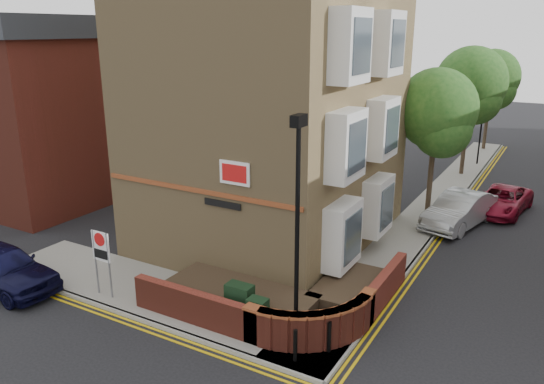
{
  "coord_description": "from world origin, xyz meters",
  "views": [
    {
      "loc": [
        7.41,
        -10.24,
        8.4
      ],
      "look_at": [
        -0.76,
        4.0,
        3.34
      ],
      "focal_mm": 35.0,
      "sensor_mm": 36.0,
      "label": 1
    }
  ],
  "objects_px": {
    "zone_sign": "(101,252)",
    "silver_car_near": "(459,210)",
    "utility_cabinet_large": "(240,303)",
    "lamppost": "(297,233)",
    "navy_hatchback": "(2,267)"
  },
  "relations": [
    {
      "from": "silver_car_near",
      "to": "navy_hatchback",
      "type": "bearing_deg",
      "value": -117.64
    },
    {
      "from": "utility_cabinet_large",
      "to": "zone_sign",
      "type": "xyz_separation_m",
      "value": [
        -4.7,
        -0.8,
        0.92
      ]
    },
    {
      "from": "lamppost",
      "to": "silver_car_near",
      "type": "distance_m",
      "value": 12.29
    },
    {
      "from": "silver_car_near",
      "to": "utility_cabinet_large",
      "type": "bearing_deg",
      "value": -94.6
    },
    {
      "from": "lamppost",
      "to": "utility_cabinet_large",
      "type": "bearing_deg",
      "value": 176.99
    },
    {
      "from": "lamppost",
      "to": "silver_car_near",
      "type": "bearing_deg",
      "value": 80.42
    },
    {
      "from": "zone_sign",
      "to": "navy_hatchback",
      "type": "xyz_separation_m",
      "value": [
        -3.51,
        -1.19,
        -0.88
      ]
    },
    {
      "from": "lamppost",
      "to": "utility_cabinet_large",
      "type": "relative_size",
      "value": 5.25
    },
    {
      "from": "lamppost",
      "to": "utility_cabinet_large",
      "type": "xyz_separation_m",
      "value": [
        -1.9,
        0.1,
        -2.62
      ]
    },
    {
      "from": "lamppost",
      "to": "navy_hatchback",
      "type": "relative_size",
      "value": 1.41
    },
    {
      "from": "utility_cabinet_large",
      "to": "navy_hatchback",
      "type": "height_order",
      "value": "navy_hatchback"
    },
    {
      "from": "utility_cabinet_large",
      "to": "navy_hatchback",
      "type": "bearing_deg",
      "value": -166.38
    },
    {
      "from": "zone_sign",
      "to": "silver_car_near",
      "type": "distance_m",
      "value": 15.24
    },
    {
      "from": "utility_cabinet_large",
      "to": "navy_hatchback",
      "type": "distance_m",
      "value": 8.45
    },
    {
      "from": "utility_cabinet_large",
      "to": "silver_car_near",
      "type": "height_order",
      "value": "silver_car_near"
    }
  ]
}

